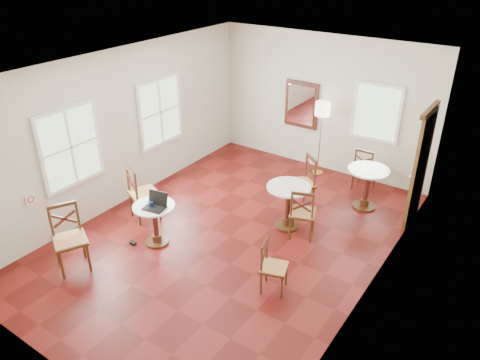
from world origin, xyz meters
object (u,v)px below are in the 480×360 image
at_px(chair_near_b, 69,239).
at_px(chair_back_b, 302,183).
at_px(cafe_table_near, 155,220).
at_px(cafe_table_mid, 288,202).
at_px(chair_mid_b, 273,267).
at_px(water_glass, 149,204).
at_px(chair_near_a, 142,193).
at_px(navy_mug, 151,205).
at_px(mouse, 151,205).
at_px(chair_mid_a, 302,213).
at_px(cafe_table_back, 367,184).
at_px(chair_back_a, 365,169).
at_px(power_adapter, 133,243).
at_px(laptop, 156,204).
at_px(floor_lamp, 322,114).

relative_size(chair_near_b, chair_back_b, 1.03).
height_order(cafe_table_near, chair_back_b, chair_back_b).
xyz_separation_m(cafe_table_mid, chair_mid_b, (0.66, -1.63, -0.10)).
xyz_separation_m(cafe_table_near, water_glass, (-0.05, -0.05, 0.33)).
relative_size(chair_near_a, water_glass, 12.51).
bearing_deg(navy_mug, cafe_table_mid, 48.26).
height_order(chair_back_b, water_glass, chair_back_b).
distance_m(cafe_table_mid, chair_near_a, 2.68).
bearing_deg(mouse, chair_back_b, 61.21).
distance_m(cafe_table_mid, chair_mid_b, 1.76).
distance_m(cafe_table_near, water_glass, 0.34).
bearing_deg(chair_mid_a, water_glass, 19.43).
height_order(cafe_table_back, chair_back_a, chair_back_a).
height_order(cafe_table_mid, chair_back_b, chair_back_b).
bearing_deg(mouse, chair_mid_a, 41.23).
distance_m(chair_back_b, power_adapter, 3.34).
relative_size(navy_mug, water_glass, 1.36).
xyz_separation_m(chair_near_b, chair_mid_b, (2.90, 1.34, -0.12)).
bearing_deg(chair_near_b, mouse, -0.60).
relative_size(chair_mid_b, chair_back_a, 0.89).
height_order(cafe_table_back, chair_near_a, chair_near_a).
bearing_deg(mouse, laptop, 19.00).
bearing_deg(cafe_table_back, chair_back_b, -146.48).
bearing_deg(laptop, navy_mug, -158.70).
bearing_deg(cafe_table_back, laptop, -127.30).
height_order(chair_near_b, chair_mid_b, chair_near_b).
relative_size(chair_back_a, mouse, 8.50).
bearing_deg(chair_back_b, floor_lamp, 142.21).
height_order(chair_near_a, floor_lamp, floor_lamp).
relative_size(floor_lamp, power_adapter, 14.79).
relative_size(chair_near_b, mouse, 9.86).
bearing_deg(chair_back_a, navy_mug, 60.98).
height_order(chair_near_a, chair_mid_b, chair_near_a).
relative_size(cafe_table_mid, power_adapter, 7.41).
distance_m(cafe_table_back, chair_near_b, 5.44).
bearing_deg(cafe_table_near, navy_mug, -83.74).
distance_m(cafe_table_near, chair_mid_a, 2.53).
xyz_separation_m(chair_mid_a, navy_mug, (-1.96, -1.66, 0.32)).
xyz_separation_m(water_glass, power_adapter, (-0.27, -0.22, -0.77)).
distance_m(floor_lamp, mouse, 4.26).
distance_m(chair_back_b, mouse, 2.95).
distance_m(cafe_table_near, chair_mid_b, 2.27).
relative_size(cafe_table_back, floor_lamp, 0.50).
distance_m(cafe_table_back, water_glass, 4.15).
bearing_deg(cafe_table_near, power_adapter, -138.50).
xyz_separation_m(chair_back_b, floor_lamp, (-0.37, 1.53, 0.88)).
height_order(cafe_table_back, laptop, laptop).
bearing_deg(chair_back_a, cafe_table_mid, 74.51).
bearing_deg(cafe_table_mid, chair_back_b, 99.68).
bearing_deg(navy_mug, water_glass, 177.36).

